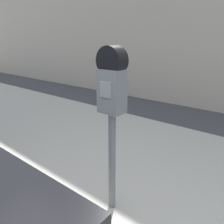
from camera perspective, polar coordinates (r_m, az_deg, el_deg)
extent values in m
cube|color=#BCB7AD|center=(2.86, 10.08, -14.08)|extent=(24.00, 2.80, 0.14)
cylinder|color=slate|center=(1.91, 0.00, -13.06)|extent=(0.06, 0.06, 0.90)
cube|color=slate|center=(1.68, 0.00, 5.41)|extent=(0.19, 0.14, 0.34)
cube|color=gray|center=(1.62, -1.71, 5.82)|extent=(0.11, 0.01, 0.12)
cylinder|color=black|center=(1.64, 0.00, 13.23)|extent=(0.22, 0.12, 0.22)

